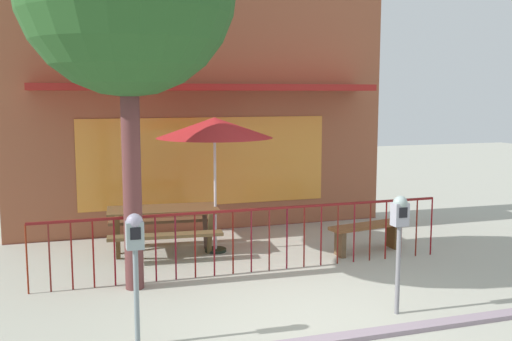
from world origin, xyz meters
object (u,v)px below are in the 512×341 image
at_px(picnic_table_left, 163,218).
at_px(parking_meter_near, 135,244).
at_px(patio_bench, 367,231).
at_px(parking_meter_far, 400,223).
at_px(patio_umbrella, 215,128).

distance_m(picnic_table_left, parking_meter_near, 3.64).
height_order(patio_bench, parking_meter_near, parking_meter_near).
bearing_deg(parking_meter_near, parking_meter_far, -0.91).
height_order(picnic_table_left, patio_umbrella, patio_umbrella).
bearing_deg(patio_umbrella, parking_meter_far, -67.70).
height_order(picnic_table_left, parking_meter_near, parking_meter_near).
xyz_separation_m(picnic_table_left, patio_umbrella, (0.86, -0.14, 1.47)).
relative_size(picnic_table_left, parking_meter_near, 1.34).
bearing_deg(parking_meter_near, picnic_table_left, 76.52).
height_order(patio_umbrella, patio_bench, patio_umbrella).
height_order(parking_meter_near, parking_meter_far, parking_meter_far).
bearing_deg(parking_meter_far, patio_bench, 68.66).
xyz_separation_m(picnic_table_left, parking_meter_near, (-0.84, -3.51, 0.49)).
xyz_separation_m(patio_umbrella, parking_meter_far, (1.40, -3.42, -0.96)).
bearing_deg(patio_umbrella, picnic_table_left, 170.79).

